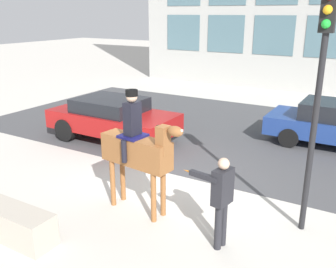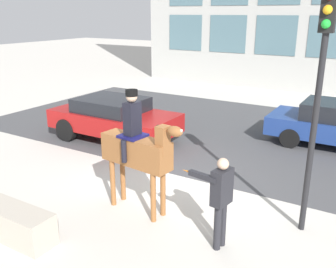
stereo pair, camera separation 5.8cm
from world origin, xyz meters
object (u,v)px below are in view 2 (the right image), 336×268
object	(u,v)px
pedestrian_bystander	(220,196)
traffic_light	(320,79)
mounted_horse_lead	(138,149)
street_car_near_lane	(114,117)

from	to	relation	value
pedestrian_bystander	traffic_light	xyz separation A→B (m)	(1.15, 1.35, 1.92)
pedestrian_bystander	mounted_horse_lead	bearing A→B (deg)	-0.31
mounted_horse_lead	traffic_light	bearing A→B (deg)	24.42
street_car_near_lane	pedestrian_bystander	bearing A→B (deg)	-34.78
pedestrian_bystander	street_car_near_lane	bearing A→B (deg)	-25.43
mounted_horse_lead	pedestrian_bystander	size ratio (longest dim) A/B	1.51
mounted_horse_lead	street_car_near_lane	xyz separation A→B (m)	(-3.35, 3.36, -0.63)
mounted_horse_lead	pedestrian_bystander	world-z (taller)	mounted_horse_lead
pedestrian_bystander	traffic_light	distance (m)	2.61
mounted_horse_lead	traffic_light	distance (m)	3.61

